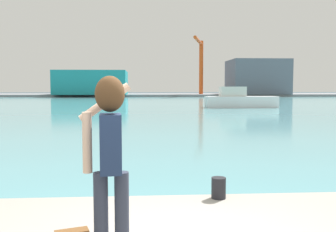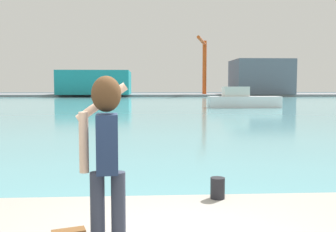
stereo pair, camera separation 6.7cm
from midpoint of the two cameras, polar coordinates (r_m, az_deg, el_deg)
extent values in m
plane|color=#334751|center=(53.56, -3.66, 2.03)|extent=(220.00, 220.00, 0.00)
cube|color=#599EA8|center=(55.56, -3.67, 2.13)|extent=(140.00, 100.00, 0.02)
cube|color=gray|center=(95.53, -3.75, 3.25)|extent=(140.00, 20.00, 0.55)
cylinder|color=#2D3342|center=(3.77, -10.74, -14.58)|extent=(0.14, 0.14, 0.82)
cylinder|color=#2D3342|center=(3.75, -7.61, -14.63)|extent=(0.14, 0.14, 0.82)
cube|color=#1E2D4C|center=(3.60, -9.31, -4.15)|extent=(0.23, 0.36, 0.56)
sphere|color=#E0B293|center=(3.56, -9.41, 3.19)|extent=(0.22, 0.22, 0.22)
ellipsoid|color=#472D19|center=(3.54, -9.44, 3.35)|extent=(0.28, 0.26, 0.34)
cylinder|color=#E0B293|center=(3.62, -12.79, -3.98)|extent=(0.09, 0.09, 0.58)
cylinder|color=#E0B293|center=(3.78, -10.13, 2.04)|extent=(0.53, 0.13, 0.40)
cube|color=black|center=(3.90, -10.14, 4.61)|extent=(0.02, 0.07, 0.14)
cylinder|color=black|center=(5.62, 7.41, -10.87)|extent=(0.21, 0.21, 0.31)
cube|color=white|center=(41.25, 11.09, 2.12)|extent=(7.73, 2.14, 1.22)
cube|color=silver|center=(40.98, 9.81, 3.72)|extent=(2.71, 1.59, 1.06)
cube|color=teal|center=(90.37, -11.53, 5.01)|extent=(16.22, 13.91, 5.49)
cube|color=slate|center=(95.33, 13.45, 5.82)|extent=(13.72, 11.46, 8.39)
cylinder|color=#D84C19|center=(92.94, 5.08, 7.40)|extent=(1.00, 1.00, 13.05)
cylinder|color=#D84C19|center=(86.91, 4.65, 11.40)|extent=(4.02, 12.91, 0.70)
camera|label=1|loc=(0.03, -90.27, -0.02)|focal=39.81mm
camera|label=2|loc=(0.03, 89.73, 0.02)|focal=39.81mm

